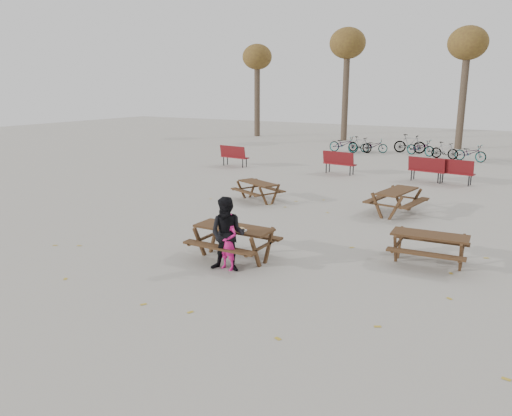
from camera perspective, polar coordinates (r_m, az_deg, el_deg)
The scene contains 14 objects.
ground at distance 11.56m, azimuth -2.52°, elevation -5.84°, with size 80.00×80.00×0.00m, color gray.
main_picnic_table at distance 11.38m, azimuth -2.56°, elevation -3.06°, with size 1.80×1.45×0.78m.
food_tray at distance 10.99m, azimuth -1.59°, elevation -2.55°, with size 0.18×0.11×0.04m, color white.
bread_roll at distance 10.98m, azimuth -1.59°, elevation -2.33°, with size 0.14×0.06×0.05m, color tan.
soda_bottle at distance 11.18m, azimuth -3.28°, elevation -2.00°, with size 0.07×0.07×0.17m.
child at distance 10.77m, azimuth -3.24°, elevation -3.85°, with size 0.45×0.30×1.25m, color #DB1B77.
adult at distance 10.64m, azimuth -3.27°, elevation -3.02°, with size 0.79×0.61×1.62m, color black.
picnic_table_east at distance 11.76m, azimuth 19.14°, elevation -4.48°, with size 1.63×1.31×0.70m, color #321E12, non-canonical shape.
picnic_table_north at distance 17.19m, azimuth 0.23°, elevation 1.89°, with size 1.54×1.24×0.66m, color #321E12, non-canonical shape.
picnic_table_far at distance 16.01m, azimuth 15.73°, elevation 0.64°, with size 1.77×1.42×0.76m, color #321E12, non-canonical shape.
park_bench_row at distance 22.46m, azimuth 11.52°, elevation 4.92°, with size 11.75×1.30×1.03m.
bicycle_row at distance 29.99m, azimuth 16.17°, elevation 6.75°, with size 8.88×2.53×1.10m.
tree_row at distance 34.72m, azimuth 23.02°, elevation 16.59°, with size 32.17×3.52×8.26m.
fallen_leaves at distance 13.41m, azimuth 5.10°, elevation -3.07°, with size 11.00×11.00×0.01m, color #B0912A, non-canonical shape.
Camera 1 is at (5.95, -9.12, 3.89)m, focal length 35.00 mm.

